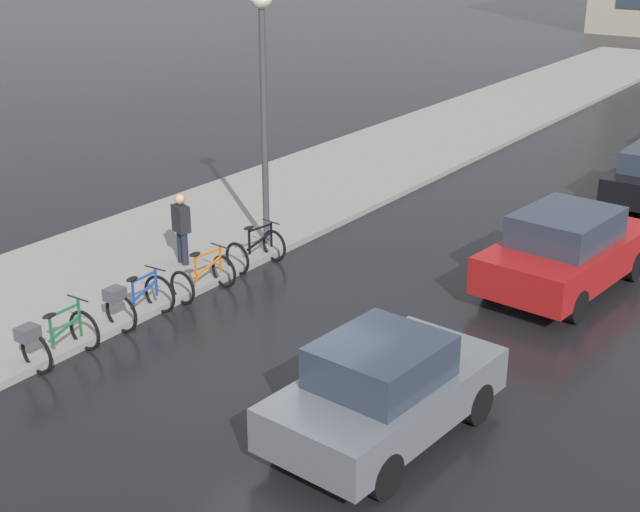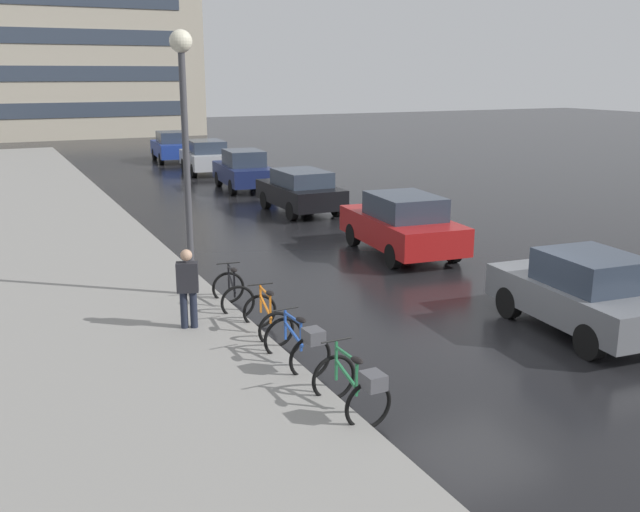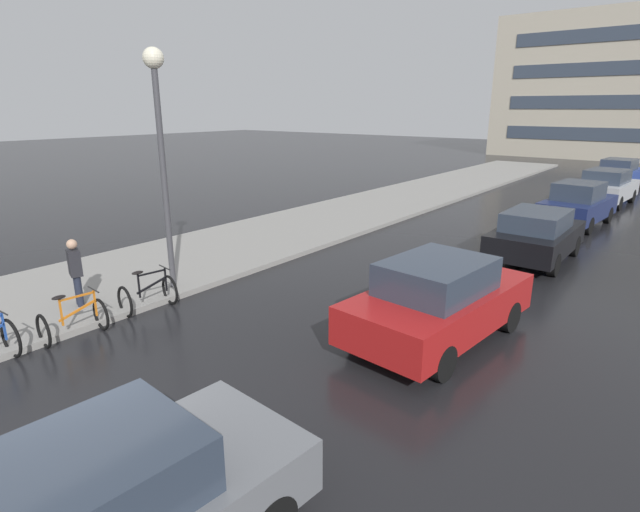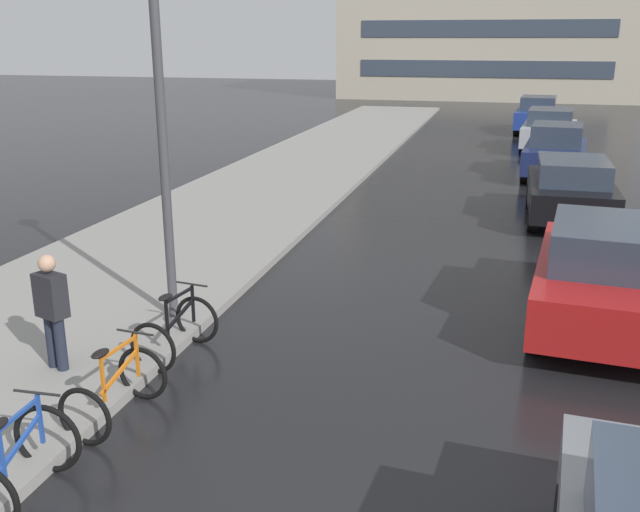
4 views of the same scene
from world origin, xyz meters
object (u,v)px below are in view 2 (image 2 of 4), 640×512
(bicycle_nearest, at_px, (355,387))
(bicycle_farthest, at_px, (233,293))
(pedestrian, at_px, (188,287))
(bicycle_second, at_px, (300,344))
(car_red, at_px, (402,224))
(bicycle_third, at_px, (268,318))
(car_silver, at_px, (206,156))
(car_blue, at_px, (172,147))
(streetlamp, at_px, (184,114))
(car_grey, at_px, (585,293))
(car_navy, at_px, (243,170))
(car_black, at_px, (300,191))

(bicycle_nearest, distance_m, bicycle_farthest, 5.34)
(bicycle_farthest, bearing_deg, pedestrian, -141.16)
(bicycle_second, bearing_deg, car_red, 46.57)
(bicycle_third, bearing_deg, car_silver, 75.99)
(car_blue, bearing_deg, bicycle_farthest, -101.59)
(bicycle_second, height_order, bicycle_farthest, bicycle_farthest)
(bicycle_farthest, distance_m, streetlamp, 3.83)
(bicycle_third, height_order, car_blue, car_blue)
(bicycle_nearest, xyz_separation_m, bicycle_farthest, (-0.01, 5.34, -0.10))
(car_red, distance_m, car_blue, 23.81)
(bicycle_third, bearing_deg, bicycle_nearest, -91.18)
(streetlamp, bearing_deg, car_red, 13.83)
(car_grey, xyz_separation_m, car_silver, (0.08, 24.92, 0.06))
(car_grey, xyz_separation_m, car_navy, (0.02, 19.27, 0.05))
(car_grey, distance_m, car_silver, 24.92)
(car_navy, bearing_deg, bicycle_nearest, -105.39)
(bicycle_farthest, xyz_separation_m, car_red, (5.77, 2.64, 0.44))
(bicycle_farthest, relative_size, streetlamp, 0.21)
(bicycle_nearest, xyz_separation_m, car_black, (5.71, 14.70, 0.30))
(bicycle_nearest, xyz_separation_m, car_red, (5.76, 7.98, 0.34))
(bicycle_second, bearing_deg, car_black, 65.89)
(car_silver, height_order, pedestrian, pedestrian)
(car_red, height_order, car_blue, car_blue)
(car_navy, bearing_deg, bicycle_farthest, -110.45)
(bicycle_nearest, relative_size, bicycle_second, 1.00)
(pedestrian, bearing_deg, car_black, 56.14)
(bicycle_third, xyz_separation_m, pedestrian, (-1.29, 0.78, 0.56))
(bicycle_nearest, height_order, streetlamp, streetlamp)
(bicycle_third, height_order, car_navy, car_navy)
(car_black, bearing_deg, bicycle_nearest, -111.24)
(bicycle_third, relative_size, car_silver, 0.29)
(bicycle_nearest, distance_m, streetlamp, 7.35)
(bicycle_second, height_order, car_navy, car_navy)
(bicycle_third, xyz_separation_m, car_red, (5.68, 4.39, 0.45))
(bicycle_nearest, distance_m, pedestrian, 4.56)
(bicycle_farthest, bearing_deg, car_blue, 78.41)
(car_grey, bearing_deg, bicycle_third, 157.16)
(car_red, height_order, pedestrian, pedestrian)
(car_red, bearing_deg, car_silver, 90.16)
(bicycle_third, height_order, car_silver, car_silver)
(bicycle_third, bearing_deg, pedestrian, 148.77)
(bicycle_second, bearing_deg, car_grey, -6.22)
(bicycle_farthest, xyz_separation_m, car_blue, (5.42, 26.45, 0.44))
(streetlamp, bearing_deg, car_black, 52.75)
(car_grey, xyz_separation_m, streetlamp, (-6.21, 5.17, 3.24))
(car_black, height_order, car_silver, car_silver)
(car_red, height_order, car_silver, car_red)
(bicycle_second, distance_m, car_black, 14.06)
(bicycle_second, relative_size, car_red, 0.30)
(car_black, distance_m, streetlamp, 10.89)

